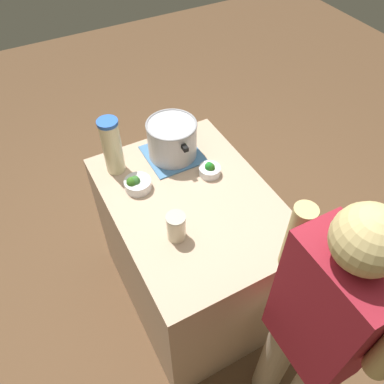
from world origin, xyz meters
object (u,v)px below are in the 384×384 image
(lemonade_pitcher, at_px, (112,146))
(mason_jar, at_px, (176,227))
(broccoli_bowl_front, at_px, (210,170))
(cooking_pot, at_px, (172,139))
(person_cook, at_px, (312,336))
(broccoli_bowl_center, at_px, (137,184))

(lemonade_pitcher, height_order, mason_jar, lemonade_pitcher)
(broccoli_bowl_front, bearing_deg, cooking_pot, -155.11)
(cooking_pot, height_order, person_cook, person_cook)
(lemonade_pitcher, relative_size, broccoli_bowl_center, 2.33)
(cooking_pot, relative_size, person_cook, 0.21)
(mason_jar, height_order, person_cook, person_cook)
(cooking_pot, relative_size, lemonade_pitcher, 1.07)
(mason_jar, bearing_deg, broccoli_bowl_front, 129.80)
(cooking_pot, bearing_deg, mason_jar, -24.44)
(lemonade_pitcher, xyz_separation_m, person_cook, (1.17, 0.34, -0.19))
(broccoli_bowl_center, bearing_deg, mason_jar, 6.55)
(lemonade_pitcher, xyz_separation_m, mason_jar, (0.54, 0.08, -0.09))
(lemonade_pitcher, bearing_deg, person_cook, 16.06)
(cooking_pot, xyz_separation_m, broccoli_bowl_front, (0.22, 0.10, -0.08))
(person_cook, bearing_deg, mason_jar, -158.23)
(cooking_pot, height_order, mason_jar, cooking_pot)
(lemonade_pitcher, relative_size, person_cook, 0.19)
(lemonade_pitcher, height_order, broccoli_bowl_center, lemonade_pitcher)
(mason_jar, xyz_separation_m, broccoli_bowl_center, (-0.36, -0.04, -0.04))
(cooking_pot, relative_size, mason_jar, 2.39)
(cooking_pot, bearing_deg, lemonade_pitcher, -97.35)
(cooking_pot, bearing_deg, broccoli_bowl_front, 24.89)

